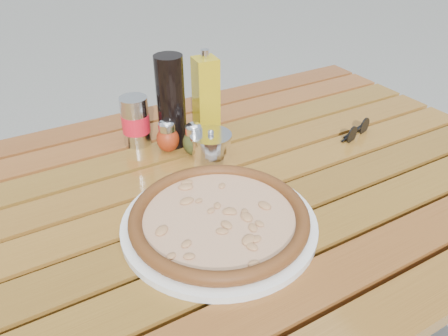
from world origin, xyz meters
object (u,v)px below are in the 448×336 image
oregano_shaker (194,139)px  sunglasses (357,131)px  table (229,212)px  pizza (219,217)px  dark_bottle (171,102)px  pepper_shaker (168,136)px  olive_oil_cruet (206,95)px  plate (219,223)px  soda_can (136,121)px  parmesan_tin (211,145)px

oregano_shaker → sunglasses: size_ratio=0.75×
table → pizza: bearing=-127.8°
dark_bottle → sunglasses: dark_bottle is taller
pepper_shaker → olive_oil_cruet: bearing=20.8°
plate → oregano_shaker: (0.08, 0.26, 0.03)m
pizza → dark_bottle: size_ratio=1.93×
pepper_shaker → oregano_shaker: size_ratio=1.00×
table → soda_can: 0.31m
plate → parmesan_tin: (0.11, 0.23, 0.02)m
table → sunglasses: size_ratio=12.85×
pepper_shaker → sunglasses: size_ratio=0.75×
oregano_shaker → dark_bottle: dark_bottle is taller
pepper_shaker → sunglasses: pepper_shaker is taller
table → plate: (-0.08, -0.11, 0.08)m
oregano_shaker → pepper_shaker: bearing=135.6°
pizza → sunglasses: (0.47, 0.13, -0.01)m
table → dark_bottle: dark_bottle is taller
soda_can → sunglasses: bearing=-26.5°
pepper_shaker → soda_can: 0.09m
oregano_shaker → olive_oil_cruet: (0.08, 0.09, 0.06)m
table → olive_oil_cruet: olive_oil_cruet is taller
dark_bottle → table: bearing=-83.1°
plate → olive_oil_cruet: bearing=65.4°
plate → olive_oil_cruet: (0.16, 0.35, 0.09)m
table → pizza: 0.17m
plate → oregano_shaker: size_ratio=4.39×
olive_oil_cruet → pizza: bearing=-114.6°
dark_bottle → olive_oil_cruet: size_ratio=1.05×
plate → pizza: 0.02m
plate → soda_can: soda_can is taller
plate → sunglasses: size_ratio=3.30×
plate → sunglasses: sunglasses is taller
table → parmesan_tin: (0.02, 0.12, 0.11)m
soda_can → sunglasses: soda_can is taller
plate → parmesan_tin: 0.25m
table → olive_oil_cruet: bearing=72.4°
dark_bottle → sunglasses: size_ratio=2.02×
sunglasses → pepper_shaker: bearing=141.2°
plate → soda_can: bearing=92.8°
table → soda_can: soda_can is taller
pizza → oregano_shaker: oregano_shaker is taller
oregano_shaker → table: bearing=-87.9°
parmesan_tin → table: bearing=-100.5°
pizza → pepper_shaker: pepper_shaker is taller
parmesan_tin → soda_can: bearing=130.1°
soda_can → olive_oil_cruet: olive_oil_cruet is taller
pizza → olive_oil_cruet: size_ratio=2.02×
oregano_shaker → plate: bearing=-107.0°
olive_oil_cruet → plate: bearing=-114.6°
pepper_shaker → dark_bottle: (0.03, 0.03, 0.07)m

